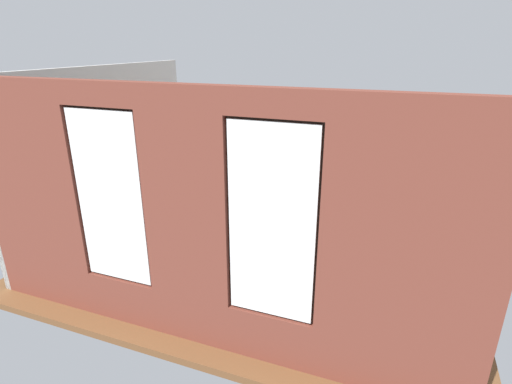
{
  "coord_description": "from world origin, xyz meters",
  "views": [
    {
      "loc": [
        -2.13,
        6.05,
        3.41
      ],
      "look_at": [
        0.02,
        0.4,
        1.14
      ],
      "focal_mm": 28.0,
      "sensor_mm": 36.0,
      "label": 1
    }
  ],
  "objects_px": {
    "remote_gray": "(281,225)",
    "papasan_chair": "(283,192)",
    "coffee_table": "(257,228)",
    "media_console": "(149,201)",
    "potted_plant_mid_room_small": "(311,205)",
    "potted_plant_near_tv": "(141,207)",
    "potted_plant_corner_near_left": "(422,191)",
    "potted_plant_foreground_right": "(194,163)",
    "couch_left": "(409,262)",
    "potted_plant_corner_far_left": "(425,314)",
    "couch_by_window": "(163,274)",
    "candle_jar": "(260,226)",
    "cup_ceramic": "(232,222)",
    "tv_flatscreen": "(146,172)",
    "table_plant_small": "(250,214)",
    "potted_plant_between_couches": "(255,261)"
  },
  "relations": [
    {
      "from": "remote_gray",
      "to": "papasan_chair",
      "type": "xyz_separation_m",
      "value": [
        0.47,
        -1.65,
        -0.04
      ]
    },
    {
      "from": "coffee_table",
      "to": "papasan_chair",
      "type": "xyz_separation_m",
      "value": [
        0.09,
        -1.79,
        0.03
      ]
    },
    {
      "from": "media_console",
      "to": "potted_plant_mid_room_small",
      "type": "distance_m",
      "value": 3.4
    },
    {
      "from": "media_console",
      "to": "potted_plant_mid_room_small",
      "type": "xyz_separation_m",
      "value": [
        -3.33,
        -0.69,
        0.12
      ]
    },
    {
      "from": "potted_plant_near_tv",
      "to": "potted_plant_corner_near_left",
      "type": "relative_size",
      "value": 1.28
    },
    {
      "from": "papasan_chair",
      "to": "potted_plant_mid_room_small",
      "type": "relative_size",
      "value": 1.74
    },
    {
      "from": "potted_plant_near_tv",
      "to": "potted_plant_foreground_right",
      "type": "bearing_deg",
      "value": -84.1
    },
    {
      "from": "papasan_chair",
      "to": "potted_plant_mid_room_small",
      "type": "xyz_separation_m",
      "value": [
        -0.72,
        0.45,
        -0.02
      ]
    },
    {
      "from": "couch_left",
      "to": "potted_plant_corner_far_left",
      "type": "height_order",
      "value": "potted_plant_corner_far_left"
    },
    {
      "from": "couch_by_window",
      "to": "potted_plant_near_tv",
      "type": "height_order",
      "value": "potted_plant_near_tv"
    },
    {
      "from": "candle_jar",
      "to": "potted_plant_near_tv",
      "type": "height_order",
      "value": "potted_plant_near_tv"
    },
    {
      "from": "couch_left",
      "to": "coffee_table",
      "type": "bearing_deg",
      "value": -93.75
    },
    {
      "from": "cup_ceramic",
      "to": "remote_gray",
      "type": "bearing_deg",
      "value": -160.98
    },
    {
      "from": "candle_jar",
      "to": "papasan_chair",
      "type": "bearing_deg",
      "value": -84.36
    },
    {
      "from": "potted_plant_foreground_right",
      "to": "candle_jar",
      "type": "bearing_deg",
      "value": 138.04
    },
    {
      "from": "coffee_table",
      "to": "potted_plant_mid_room_small",
      "type": "xyz_separation_m",
      "value": [
        -0.64,
        -1.35,
        0.0
      ]
    },
    {
      "from": "coffee_table",
      "to": "potted_plant_near_tv",
      "type": "xyz_separation_m",
      "value": [
        2.15,
        0.32,
        0.2
      ]
    },
    {
      "from": "couch_left",
      "to": "potted_plant_foreground_right",
      "type": "relative_size",
      "value": 1.33
    },
    {
      "from": "remote_gray",
      "to": "potted_plant_corner_far_left",
      "type": "relative_size",
      "value": 0.12
    },
    {
      "from": "couch_by_window",
      "to": "potted_plant_near_tv",
      "type": "distance_m",
      "value": 1.99
    },
    {
      "from": "media_console",
      "to": "potted_plant_corner_far_left",
      "type": "relative_size",
      "value": 0.72
    },
    {
      "from": "tv_flatscreen",
      "to": "papasan_chair",
      "type": "bearing_deg",
      "value": -156.53
    },
    {
      "from": "couch_left",
      "to": "table_plant_small",
      "type": "relative_size",
      "value": 6.17
    },
    {
      "from": "couch_by_window",
      "to": "candle_jar",
      "type": "bearing_deg",
      "value": -118.76
    },
    {
      "from": "table_plant_small",
      "to": "remote_gray",
      "type": "bearing_deg",
      "value": -175.64
    },
    {
      "from": "coffee_table",
      "to": "tv_flatscreen",
      "type": "xyz_separation_m",
      "value": [
        2.69,
        -0.66,
        0.51
      ]
    },
    {
      "from": "couch_by_window",
      "to": "potted_plant_foreground_right",
      "type": "xyz_separation_m",
      "value": [
        1.63,
        -3.85,
        0.41
      ]
    },
    {
      "from": "table_plant_small",
      "to": "papasan_chair",
      "type": "relative_size",
      "value": 0.28
    },
    {
      "from": "potted_plant_corner_far_left",
      "to": "coffee_table",
      "type": "bearing_deg",
      "value": -34.65
    },
    {
      "from": "tv_flatscreen",
      "to": "potted_plant_mid_room_small",
      "type": "distance_m",
      "value": 3.44
    },
    {
      "from": "media_console",
      "to": "couch_left",
      "type": "bearing_deg",
      "value": 171.33
    },
    {
      "from": "potted_plant_between_couches",
      "to": "couch_by_window",
      "type": "bearing_deg",
      "value": 2.61
    },
    {
      "from": "couch_left",
      "to": "potted_plant_mid_room_small",
      "type": "bearing_deg",
      "value": -129.31
    },
    {
      "from": "couch_by_window",
      "to": "potted_plant_corner_near_left",
      "type": "relative_size",
      "value": 1.8
    },
    {
      "from": "table_plant_small",
      "to": "media_console",
      "type": "bearing_deg",
      "value": -12.41
    },
    {
      "from": "cup_ceramic",
      "to": "potted_plant_corner_far_left",
      "type": "bearing_deg",
      "value": 150.95
    },
    {
      "from": "papasan_chair",
      "to": "potted_plant_between_couches",
      "type": "relative_size",
      "value": 0.76
    },
    {
      "from": "coffee_table",
      "to": "papasan_chair",
      "type": "relative_size",
      "value": 1.37
    },
    {
      "from": "papasan_chair",
      "to": "potted_plant_corner_far_left",
      "type": "relative_size",
      "value": 0.69
    },
    {
      "from": "media_console",
      "to": "potted_plant_near_tv",
      "type": "xyz_separation_m",
      "value": [
        -0.54,
        0.98,
        0.32
      ]
    },
    {
      "from": "table_plant_small",
      "to": "couch_left",
      "type": "bearing_deg",
      "value": 174.93
    },
    {
      "from": "tv_flatscreen",
      "to": "potted_plant_near_tv",
      "type": "distance_m",
      "value": 1.16
    },
    {
      "from": "papasan_chair",
      "to": "media_console",
      "type": "bearing_deg",
      "value": 23.52
    },
    {
      "from": "papasan_chair",
      "to": "potted_plant_corner_far_left",
      "type": "distance_m",
      "value": 4.54
    },
    {
      "from": "media_console",
      "to": "potted_plant_corner_far_left",
      "type": "bearing_deg",
      "value": 155.01
    },
    {
      "from": "media_console",
      "to": "potted_plant_between_couches",
      "type": "height_order",
      "value": "potted_plant_between_couches"
    },
    {
      "from": "papasan_chair",
      "to": "potted_plant_between_couches",
      "type": "xyz_separation_m",
      "value": [
        -0.69,
        3.46,
        0.36
      ]
    },
    {
      "from": "coffee_table",
      "to": "couch_by_window",
      "type": "bearing_deg",
      "value": 65.86
    },
    {
      "from": "potted_plant_corner_far_left",
      "to": "potted_plant_between_couches",
      "type": "relative_size",
      "value": 1.11
    },
    {
      "from": "media_console",
      "to": "potted_plant_mid_room_small",
      "type": "height_order",
      "value": "potted_plant_mid_room_small"
    }
  ]
}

